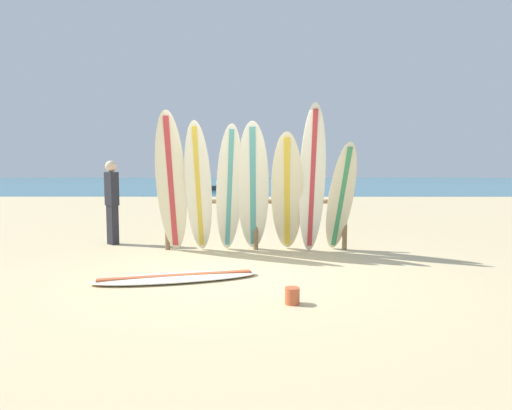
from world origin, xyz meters
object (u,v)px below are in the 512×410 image
Objects in this scene: surfboard_leaning_center_right at (287,194)px; beachgoer_standing at (112,199)px; surfboard_lying_on_sand at (177,278)px; surfboard_leaning_center at (253,189)px; surfboard_leaning_far_left at (171,184)px; surfboard_rack at (256,212)px; small_boat_offshore at (224,187)px; surfboard_leaning_far_right at (341,198)px; sand_bucket at (292,296)px; surfboard_leaning_center_left at (229,190)px; surfboard_leaning_right at (312,180)px; surfboard_leaning_left at (198,189)px.

surfboard_leaning_center_right is 1.27× the size of beachgoer_standing.
beachgoer_standing is (-1.84, 2.74, 0.90)m from surfboard_lying_on_sand.
surfboard_leaning_center is 1.01× the size of surfboard_lying_on_sand.
surfboard_lying_on_sand is at bearing -76.41° from surfboard_leaning_far_left.
surfboard_rack is 25.35m from small_boat_offshore.
surfboard_rack is 1.49× the size of surfboard_lying_on_sand.
surfboard_leaning_far_right is at bearing 3.01° from surfboard_leaning_center_right.
sand_bucket reaches higher than surfboard_lying_on_sand.
surfboard_leaning_right is at bearing -3.84° from surfboard_leaning_center_left.
surfboard_leaning_center is 0.89× the size of surfboard_leaning_right.
surfboard_leaning_center_right is 3.58m from beachgoer_standing.
surfboard_leaning_far_left is at bearing 179.32° from surfboard_leaning_right.
surfboard_leaning_far_right is (1.58, 0.00, -0.17)m from surfboard_leaning_center.
surfboard_leaning_right is 3.09m from sand_bucket.
small_boat_offshore is (-1.64, 27.38, 0.22)m from surfboard_lying_on_sand.
sand_bucket is (-0.14, -2.85, -0.98)m from surfboard_leaning_center_right.
surfboard_leaning_center is 2.43m from surfboard_lying_on_sand.
surfboard_leaning_center_left is 0.87× the size of surfboard_leaning_right.
beachgoer_standing is (-2.90, 0.56, 0.22)m from surfboard_rack.
surfboard_leaning_center_left is 25.61m from small_boat_offshore.
surfboard_rack is 1.31× the size of surfboard_leaning_right.
surfboard_leaning_center reaches higher than surfboard_rack.
surfboard_rack is 2.97m from beachgoer_standing.
surfboard_leaning_far_left is 1.08× the size of surfboard_leaning_left.
surfboard_leaning_center is 12.65× the size of sand_bucket.
surfboard_leaning_left is at bearing 117.22° from sand_bucket.
surfboard_leaning_center_right is at bearing -4.48° from surfboard_leaning_center.
surfboard_leaning_far_left is 2.50m from surfboard_leaning_right.
surfboard_leaning_far_right is at bearing 2.09° from surfboard_leaning_left.
surfboard_leaning_center_left reaches higher than small_boat_offshore.
surfboard_leaning_center_left is at bearing 178.26° from surfboard_leaning_center_right.
surfboard_rack is 1.60× the size of surfboard_leaning_center_right.
surfboard_rack is 1.47× the size of surfboard_leaning_center.
surfboard_leaning_far_left is at bearing -178.95° from surfboard_leaning_center_right.
surfboard_leaning_far_left is 1.46m from surfboard_leaning_center.
surfboard_leaning_far_right is at bearing 1.68° from surfboard_leaning_far_left.
beachgoer_standing is 5.07m from sand_bucket.
small_boat_offshore reaches higher than surfboard_lying_on_sand.
surfboard_leaning_left reaches higher than surfboard_leaning_far_right.
beachgoer_standing is at bearing 131.64° from sand_bucket.
surfboard_leaning_far_right is (0.97, 0.05, -0.08)m from surfboard_leaning_center_right.
surfboard_leaning_left is at bearing -174.71° from surfboard_leaning_center.
surfboard_leaning_center is 3.13m from sand_bucket.
surfboard_leaning_center_left is 3.20m from sand_bucket.
surfboard_leaning_left reaches higher than surfboard_leaning_center_left.
surfboard_leaning_center_right is 3.02m from sand_bucket.
surfboard_leaning_left is at bearing -26.36° from beachgoer_standing.
surfboard_leaning_left is at bearing 179.27° from surfboard_leaning_right.
surfboard_leaning_center_left is 1.04m from surfboard_leaning_center_right.
surfboard_leaning_right reaches higher than beachgoer_standing.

